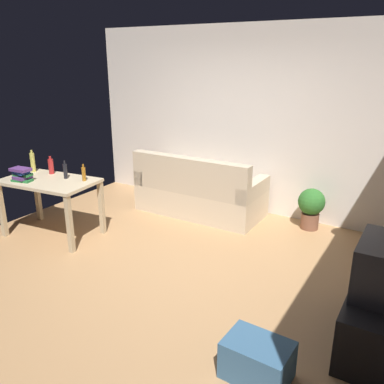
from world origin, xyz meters
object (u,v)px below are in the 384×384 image
at_px(bottle_squat, 33,162).
at_px(bottle_red, 51,166).
at_px(storage_box, 257,360).
at_px(desk, 50,188).
at_px(potted_plant, 311,206).
at_px(tv_stand, 376,318).
at_px(couch, 198,194).
at_px(book_stack, 22,174).
at_px(bottle_amber, 84,174).
at_px(bottle_dark, 65,171).

relative_size(bottle_squat, bottle_red, 1.25).
bearing_deg(storage_box, desk, 163.66).
height_order(desk, potted_plant, desk).
distance_m(desk, bottle_squat, 0.56).
bearing_deg(tv_stand, potted_plant, 28.05).
distance_m(storage_box, bottle_red, 3.73).
height_order(couch, storage_box, couch).
bearing_deg(bottle_red, bottle_squat, -169.29).
bearing_deg(couch, book_stack, 51.09).
relative_size(bottle_squat, bottle_amber, 1.38).
bearing_deg(bottle_red, potted_plant, 29.83).
xyz_separation_m(tv_stand, bottle_dark, (-3.81, 0.28, 0.62)).
distance_m(desk, bottle_dark, 0.30).
height_order(tv_stand, bottle_red, bottle_red).
height_order(couch, bottle_dark, bottle_dark).
relative_size(couch, tv_stand, 1.69).
height_order(bottle_dark, book_stack, bottle_dark).
bearing_deg(bottle_dark, book_stack, -136.20).
xyz_separation_m(desk, bottle_amber, (0.43, 0.20, 0.20)).
bearing_deg(tv_stand, book_stack, 91.16).
xyz_separation_m(couch, tv_stand, (2.70, -1.76, -0.07)).
relative_size(tv_stand, bottle_amber, 5.09).
height_order(tv_stand, book_stack, book_stack).
bearing_deg(potted_plant, storage_box, -81.62).
xyz_separation_m(desk, potted_plant, (2.85, 1.95, -0.32)).
distance_m(potted_plant, bottle_squat, 3.82).
xyz_separation_m(potted_plant, book_stack, (-3.08, -2.16, 0.52)).
xyz_separation_m(bottle_red, bottle_amber, (0.61, -0.01, -0.01)).
height_order(storage_box, book_stack, book_stack).
distance_m(tv_stand, bottle_amber, 3.60).
relative_size(storage_box, bottle_dark, 2.04).
xyz_separation_m(couch, bottle_amber, (-0.83, -1.44, 0.55)).
height_order(bottle_squat, bottle_amber, bottle_squat).
height_order(storage_box, bottle_red, bottle_red).
height_order(storage_box, bottle_squat, bottle_squat).
bearing_deg(potted_plant, bottle_red, -150.17).
bearing_deg(tv_stand, bottle_dark, 85.81).
relative_size(couch, bottle_red, 7.75).
bearing_deg(desk, bottle_dark, 40.39).
distance_m(bottle_squat, book_stack, 0.44).
relative_size(tv_stand, bottle_red, 4.59).
distance_m(bottle_squat, bottle_red, 0.30).
relative_size(desk, bottle_amber, 5.88).
distance_m(bottle_amber, book_stack, 0.78).
height_order(couch, desk, couch).
distance_m(bottle_squat, bottle_amber, 0.91).
height_order(couch, tv_stand, couch).
height_order(potted_plant, bottle_dark, bottle_dark).
height_order(desk, book_stack, book_stack).
xyz_separation_m(couch, bottle_dark, (-1.11, -1.48, 0.56)).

